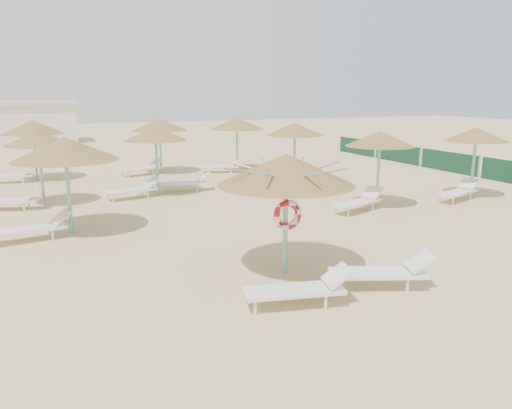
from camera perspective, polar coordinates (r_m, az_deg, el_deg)
name	(u,v)px	position (r m, az deg, el deg)	size (l,w,h in m)	color
ground	(296,276)	(10.97, 4.57, -8.18)	(120.00, 120.00, 0.00)	tan
main_palapa	(286,170)	(10.59, 3.45, 3.95)	(2.95, 2.95, 2.64)	#6AB79D
lounger_main_a	(301,288)	(9.42, 5.19, -9.52)	(2.08, 1.01, 0.72)	white
lounger_main_b	(384,271)	(10.52, 14.41, -7.41)	(2.14, 1.34, 0.75)	white
palapa_field	(188,133)	(20.41, -7.82, 8.08)	(18.47, 13.29, 2.72)	#6AB79D
service_hut	(22,122)	(44.10, -25.22, 8.53)	(8.40, 4.40, 3.25)	silver
windbreak_fence	(449,162)	(26.98, 21.23, 4.56)	(0.08, 19.84, 1.10)	#1B5138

